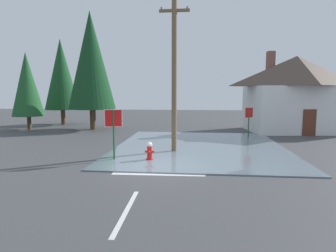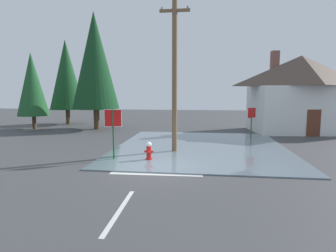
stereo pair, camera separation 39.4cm
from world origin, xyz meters
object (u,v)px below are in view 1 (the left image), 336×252
fire_hydrant (150,151)px  pine_tree_short_left (27,84)px  house (295,93)px  utility_pole (174,74)px  pine_tree_tall_left (61,75)px  stop_sign_far (249,116)px  stop_sign_near (114,124)px  pine_tree_mid_left (91,61)px

fire_hydrant → pine_tree_short_left: pine_tree_short_left is taller
fire_hydrant → house: bearing=47.3°
house → pine_tree_short_left: (-22.76, -1.23, 0.71)m
fire_hydrant → utility_pole: utility_pole is taller
pine_tree_tall_left → stop_sign_far: bearing=-21.8°
utility_pole → pine_tree_short_left: (-13.38, 7.94, -0.27)m
utility_pole → pine_tree_short_left: utility_pole is taller
stop_sign_near → utility_pole: size_ratio=0.30×
pine_tree_tall_left → pine_tree_short_left: bearing=-104.3°
stop_sign_near → utility_pole: bearing=39.4°
stop_sign_near → pine_tree_mid_left: (-5.13, 10.84, 4.19)m
fire_hydrant → house: 15.58m
utility_pole → stop_sign_far: size_ratio=3.67×
fire_hydrant → utility_pole: 4.43m
house → pine_tree_mid_left: size_ratio=0.84×
fire_hydrant → pine_tree_mid_left: size_ratio=0.09×
stop_sign_near → fire_hydrant: bearing=4.4°
stop_sign_far → house: bearing=41.8°
pine_tree_short_left → pine_tree_tall_left: bearing=75.7°
stop_sign_far → pine_tree_mid_left: pine_tree_mid_left is taller
house → fire_hydrant: bearing=-132.7°
utility_pole → stop_sign_far: bearing=46.5°
stop_sign_near → pine_tree_tall_left: 17.57m
stop_sign_far → pine_tree_short_left: pine_tree_short_left is taller
pine_tree_mid_left → pine_tree_short_left: pine_tree_mid_left is taller
stop_sign_near → pine_tree_mid_left: size_ratio=0.24×
pine_tree_mid_left → pine_tree_short_left: bearing=-173.1°
utility_pole → pine_tree_mid_left: 11.78m
stop_sign_far → pine_tree_tall_left: pine_tree_tall_left is taller
pine_tree_mid_left → pine_tree_tall_left: bearing=141.8°
fire_hydrant → pine_tree_mid_left: 13.85m
stop_sign_near → utility_pole: 4.28m
utility_pole → pine_tree_short_left: bearing=149.3°
fire_hydrant → pine_tree_tall_left: 18.73m
pine_tree_short_left → house: bearing=3.1°
stop_sign_far → pine_tree_short_left: (-18.32, 2.74, 2.37)m
stop_sign_near → pine_tree_mid_left: pine_tree_mid_left is taller
house → pine_tree_tall_left: 21.97m
stop_sign_far → fire_hydrant: bearing=-129.2°
pine_tree_mid_left → stop_sign_near: bearing=-64.7°
utility_pole → pine_tree_mid_left: (-7.85, 8.61, 1.75)m
utility_pole → pine_tree_tall_left: bearing=135.5°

